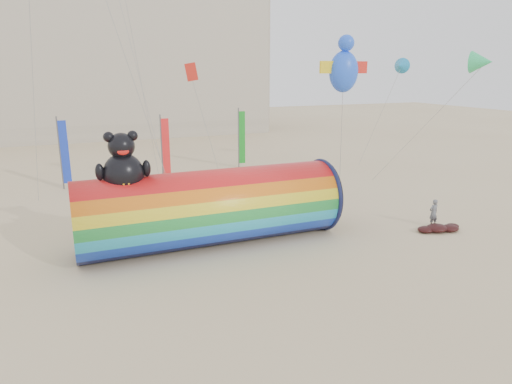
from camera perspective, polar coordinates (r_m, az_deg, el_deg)
name	(u,v)px	position (r m, az deg, el deg)	size (l,w,h in m)	color
ground	(258,249)	(21.99, 0.31, -7.12)	(160.00, 160.00, 0.00)	#CCB58C
hotel_building	(21,53)	(64.86, -27.30, 15.17)	(60.40, 15.40, 20.60)	#B7AD99
windsock_assembly	(211,206)	(22.19, -5.65, -1.69)	(12.65, 3.85, 5.83)	red
kite_handler	(433,213)	(26.66, 21.30, -2.45)	(0.56, 0.36, 1.52)	slate
fabric_bundle	(439,228)	(26.16, 21.91, -4.19)	(2.62, 1.35, 0.41)	#400D0B
festival_banners	(162,146)	(36.00, -11.63, 5.65)	(14.89, 3.57, 5.20)	#59595E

